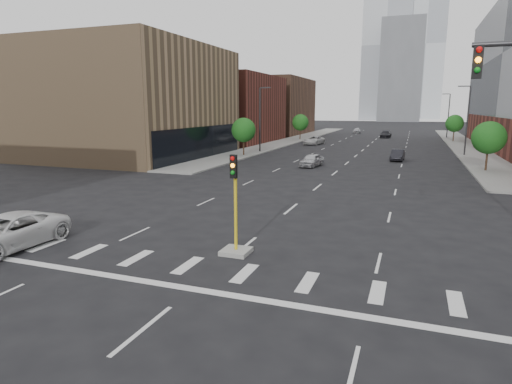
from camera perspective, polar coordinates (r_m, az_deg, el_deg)
The scene contains 23 objects.
ground at distance 12.11m, azimuth -20.63°, elevation -21.14°, with size 400.00×400.00×0.00m, color black.
sidewalk_left_far at distance 84.72m, azimuth 5.06°, elevation 6.96°, with size 5.00×92.00×0.15m, color gray.
sidewalk_right_far at distance 82.19m, azimuth 25.79°, elevation 5.76°, with size 5.00×92.00×0.15m, color gray.
building_left_mid at distance 58.77m, azimuth -16.16°, elevation 11.46°, with size 20.00×24.00×14.00m, color #9B7B57.
building_left_far_a at distance 81.26m, azimuth -5.09°, elevation 10.96°, with size 20.00×22.00×12.00m, color brown.
building_left_far_b at distance 105.38m, azimuth 1.04°, elevation 11.33°, with size 20.00×24.00×13.00m, color brown.
tower_left at distance 229.85m, azimuth 17.08°, elevation 17.94°, with size 22.00×22.00×70.00m, color #B2B7BC.
tower_right at distance 269.69m, azimuth 21.67°, elevation 17.66°, with size 20.00×20.00×80.00m, color #B2B7BC.
tower_mid at distance 208.27m, azimuth 18.81°, elevation 14.98°, with size 18.00×18.00×44.00m, color slate.
median_traffic_signal at distance 18.74m, azimuth -2.74°, elevation -5.42°, with size 1.20×1.20×4.40m.
streetlight_right_a at distance 62.91m, azimuth 26.31°, elevation 8.89°, with size 1.60×0.22×9.07m.
streetlight_right_b at distance 97.78m, azimuth 24.24°, elevation 9.50°, with size 1.60×0.22×9.07m.
streetlight_left at distance 61.09m, azimuth 0.61°, elevation 10.00°, with size 1.60×0.22×9.07m.
tree_left_near at distance 56.69m, azimuth -1.67°, elevation 8.26°, with size 3.20×3.20×4.85m.
tree_left_far at distance 85.25m, azimuth 5.93°, elevation 9.21°, with size 3.20×3.20×4.85m.
tree_right_near at distance 48.17m, azimuth 28.63°, elevation 6.38°, with size 3.20×3.20×4.85m.
tree_right_far at distance 87.89m, azimuth 24.96°, elevation 8.29°, with size 3.20×3.20×4.85m.
car_near_left at distance 46.85m, azimuth 7.43°, elevation 4.23°, with size 1.65×4.11×1.40m, color #BABBBF.
car_mid_right at distance 54.52m, azimuth 18.35°, elevation 4.70°, with size 1.41×4.06×1.34m, color black.
car_far_left at distance 74.92m, azimuth 7.72°, elevation 6.85°, with size 2.41×5.24×1.46m, color #BBBBBB.
car_deep_right at distance 94.82m, azimuth 16.91°, elevation 7.37°, with size 2.03×4.99×1.45m, color black.
car_distant at distance 109.42m, azimuth 13.33°, elevation 7.99°, with size 1.62×4.03×1.37m, color #BCBDC2.
parked_minivan at distance 22.46m, azimuth -30.33°, elevation -4.68°, with size 2.59×5.61×1.56m, color silver.
Camera 1 is at (7.01, -7.56, 6.35)m, focal length 30.00 mm.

